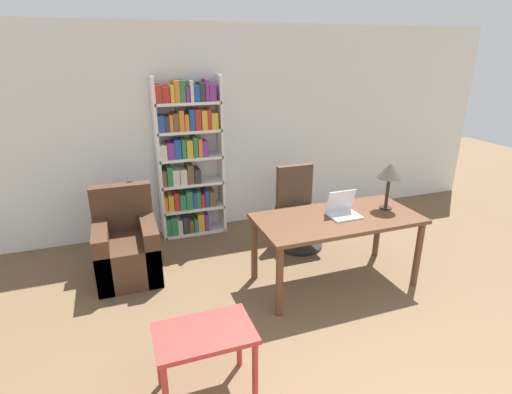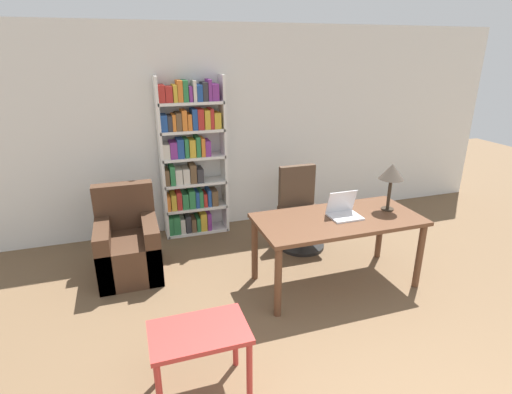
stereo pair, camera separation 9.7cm
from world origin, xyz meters
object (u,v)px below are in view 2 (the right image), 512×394
table_lamp (392,173)px  bookshelf (190,159)px  armchair (129,247)px  desk (338,226)px  side_table_blue (199,341)px  office_chair (300,212)px  laptop (344,211)px

table_lamp → bookshelf: bookshelf is taller
table_lamp → armchair: bearing=161.8°
desk → table_lamp: (0.61, 0.03, 0.50)m
side_table_blue → bookshelf: size_ratio=0.33×
desk → office_chair: bearing=89.2°
desk → table_lamp: 0.79m
desk → armchair: 2.30m
bookshelf → table_lamp: bearing=-43.4°
laptop → table_lamp: size_ratio=0.62×
table_lamp → side_table_blue: 2.58m
laptop → armchair: bearing=157.3°
office_chair → bookshelf: bookshelf is taller
table_lamp → armchair: 2.95m
desk → laptop: 0.17m
table_lamp → office_chair: bearing=123.2°
side_table_blue → armchair: bearing=102.7°
desk → bookshelf: 2.16m
desk → bookshelf: size_ratio=0.81×
laptop → bookshelf: 2.16m
desk → bookshelf: bookshelf is taller
laptop → armchair: (-2.14, 0.90, -0.50)m
office_chair → table_lamp: bearing=-56.8°
side_table_blue → table_lamp: bearing=25.0°
laptop → table_lamp: bearing=1.2°
bookshelf → side_table_blue: bearing=-98.9°
armchair → side_table_blue: bearing=-77.3°
laptop → office_chair: 0.99m
bookshelf → office_chair: bearing=-33.5°
armchair → bookshelf: bearing=43.9°
desk → armchair: armchair is taller
desk → side_table_blue: bearing=-148.1°
table_lamp → armchair: table_lamp is taller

